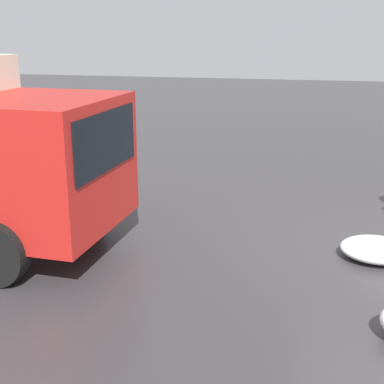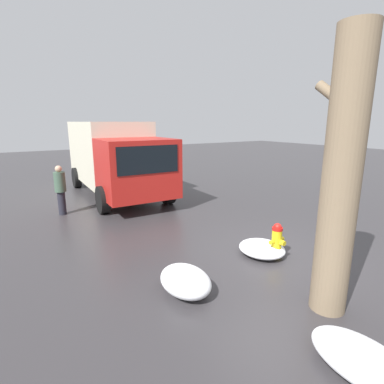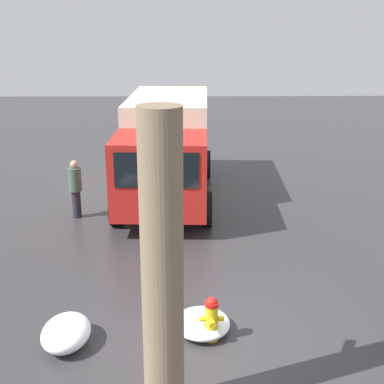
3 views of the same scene
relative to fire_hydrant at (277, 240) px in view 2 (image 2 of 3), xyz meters
name	(u,v)px [view 2 (image 2 of 3)]	position (x,y,z in m)	size (l,w,h in m)	color
ground_plane	(275,257)	(0.00, 0.00, -0.40)	(60.00, 60.00, 0.00)	#333033
fire_hydrant	(277,240)	(0.00, 0.00, 0.00)	(0.32, 0.42, 0.79)	yellow
tree_trunk	(341,179)	(-1.70, 0.71, 1.69)	(0.82, 0.54, 4.16)	#7F6B51
delivery_truck	(114,155)	(7.74, 0.96, 1.18)	(6.99, 2.81, 2.90)	red
pedestrian	(60,188)	(5.87, 3.35, 0.46)	(0.34, 0.34, 1.58)	#23232D
snow_pile_by_hydrant	(363,361)	(-2.71, 1.54, -0.22)	(1.28, 0.77, 0.36)	white
snow_pile_curbside	(185,281)	(-0.10, 2.38, -0.19)	(1.10, 0.79, 0.44)	white
snow_pile_by_tree	(262,248)	(0.28, 0.15, -0.26)	(1.06, 0.96, 0.28)	white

